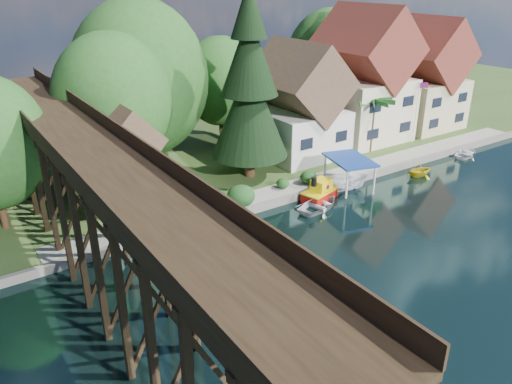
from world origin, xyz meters
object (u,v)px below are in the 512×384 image
(flagpole, at_px, (418,106))
(boat_yellow, at_px, (420,169))
(trestle_bridge, at_px, (97,200))
(boat_canopy, at_px, (349,177))
(palm_tree, at_px, (373,102))
(house_center, at_px, (363,83))
(conifer, at_px, (249,88))
(shed, at_px, (126,161))
(boat_white_a, at_px, (320,204))
(tugboat, at_px, (320,192))
(house_left, at_px, (298,108))
(house_right, at_px, (422,81))
(boat_white_b, at_px, (467,152))

(flagpole, distance_m, boat_yellow, 9.43)
(trestle_bridge, relative_size, boat_canopy, 8.64)
(palm_tree, distance_m, boat_yellow, 8.14)
(house_center, xyz_separation_m, conifer, (-16.19, -2.92, 1.94))
(shed, relative_size, conifer, 0.48)
(boat_white_a, distance_m, boat_canopy, 4.64)
(palm_tree, height_order, tugboat, palm_tree)
(house_left, xyz_separation_m, boat_canopy, (-1.38, -8.86, -3.90))
(shed, bearing_deg, house_center, 4.24)
(trestle_bridge, bearing_deg, conifer, 27.99)
(flagpole, xyz_separation_m, tugboat, (-17.19, -4.85, -3.76))
(house_center, bearing_deg, shed, -175.76)
(house_center, distance_m, boat_canopy, 14.91)
(house_right, bearing_deg, house_left, -180.00)
(trestle_bridge, height_order, boat_white_a, trestle_bridge)
(house_right, xyz_separation_m, flagpole, (-5.40, -4.09, -1.33))
(trestle_bridge, xyz_separation_m, tugboat, (18.41, 1.89, -4.66))
(house_right, height_order, boat_canopy, house_right)
(house_right, bearing_deg, boat_yellow, -139.02)
(house_left, relative_size, boat_canopy, 2.15)
(house_center, height_order, boat_white_b, house_center)
(house_center, height_order, boat_canopy, house_center)
(shed, xyz_separation_m, palm_tree, (24.52, -2.05, 1.68))
(boat_canopy, bearing_deg, trestle_bridge, -174.81)
(palm_tree, height_order, boat_canopy, palm_tree)
(trestle_bridge, bearing_deg, boat_white_b, 2.63)
(conifer, xyz_separation_m, boat_white_a, (1.46, -7.84, -7.93))
(trestle_bridge, distance_m, house_center, 33.96)
(boat_white_a, xyz_separation_m, boat_white_b, (20.53, 1.17, -0.06))
(shed, distance_m, flagpole, 30.71)
(flagpole, relative_size, boat_white_a, 1.56)
(conifer, bearing_deg, tugboat, -68.24)
(house_left, bearing_deg, tugboat, -117.19)
(trestle_bridge, relative_size, house_right, 3.55)
(house_left, distance_m, boat_yellow, 12.74)
(tugboat, bearing_deg, conifer, 111.76)
(trestle_bridge, xyz_separation_m, house_left, (23.00, 10.83, -0.21))
(house_center, distance_m, boat_yellow, 12.33)
(boat_canopy, bearing_deg, boat_white_b, -0.81)
(flagpole, bearing_deg, boat_white_a, -161.40)
(trestle_bridge, distance_m, boat_white_b, 38.17)
(house_right, bearing_deg, trestle_bridge, -165.21)
(conifer, height_order, boat_white_b, conifer)
(house_center, distance_m, shed, 27.20)
(trestle_bridge, relative_size, house_left, 4.01)
(house_center, bearing_deg, conifer, -169.76)
(flagpole, bearing_deg, boat_canopy, -161.15)
(conifer, xyz_separation_m, tugboat, (2.60, -6.51, -7.67))
(tugboat, bearing_deg, boat_white_a, -130.71)
(house_center, bearing_deg, tugboat, -145.22)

